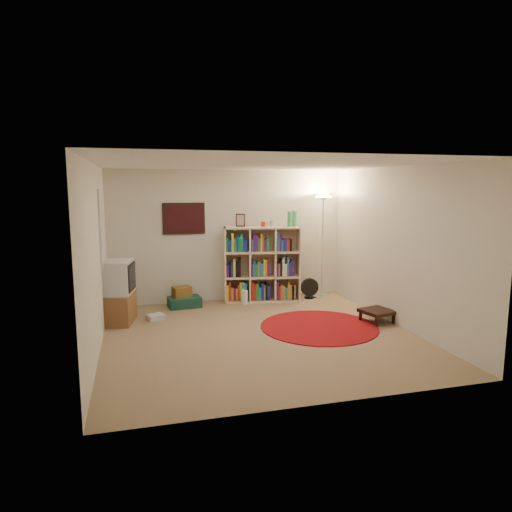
{
  "coord_description": "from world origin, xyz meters",
  "views": [
    {
      "loc": [
        -1.73,
        -6.28,
        2.19
      ],
      "look_at": [
        0.1,
        0.6,
        1.1
      ],
      "focal_mm": 32.0,
      "sensor_mm": 36.0,
      "label": 1
    }
  ],
  "objects_px": {
    "tv_stand": "(117,293)",
    "suitcase": "(184,302)",
    "bookshelf": "(261,265)",
    "floor_lamp": "(323,211)",
    "floor_fan": "(309,288)",
    "side_table": "(377,312)"
  },
  "relations": [
    {
      "from": "bookshelf",
      "to": "tv_stand",
      "type": "height_order",
      "value": "bookshelf"
    },
    {
      "from": "tv_stand",
      "to": "suitcase",
      "type": "distance_m",
      "value": 1.39
    },
    {
      "from": "bookshelf",
      "to": "suitcase",
      "type": "relative_size",
      "value": 2.79
    },
    {
      "from": "bookshelf",
      "to": "floor_fan",
      "type": "relative_size",
      "value": 4.27
    },
    {
      "from": "floor_lamp",
      "to": "floor_fan",
      "type": "relative_size",
      "value": 5.1
    },
    {
      "from": "floor_fan",
      "to": "suitcase",
      "type": "xyz_separation_m",
      "value": [
        -2.45,
        -0.01,
        -0.11
      ]
    },
    {
      "from": "floor_fan",
      "to": "bookshelf",
      "type": "bearing_deg",
      "value": 175.43
    },
    {
      "from": "tv_stand",
      "to": "side_table",
      "type": "relative_size",
      "value": 1.82
    },
    {
      "from": "bookshelf",
      "to": "suitcase",
      "type": "distance_m",
      "value": 1.6
    },
    {
      "from": "floor_lamp",
      "to": "floor_fan",
      "type": "xyz_separation_m",
      "value": [
        -0.26,
        -0.03,
        -1.5
      ]
    },
    {
      "from": "floor_lamp",
      "to": "tv_stand",
      "type": "xyz_separation_m",
      "value": [
        -3.86,
        -0.72,
        -1.22
      ]
    },
    {
      "from": "suitcase",
      "to": "floor_lamp",
      "type": "bearing_deg",
      "value": -5.87
    },
    {
      "from": "floor_lamp",
      "to": "suitcase",
      "type": "bearing_deg",
      "value": -179.04
    },
    {
      "from": "tv_stand",
      "to": "side_table",
      "type": "distance_m",
      "value": 4.22
    },
    {
      "from": "floor_fan",
      "to": "tv_stand",
      "type": "relative_size",
      "value": 0.4
    },
    {
      "from": "tv_stand",
      "to": "suitcase",
      "type": "xyz_separation_m",
      "value": [
        1.14,
        0.68,
        -0.4
      ]
    },
    {
      "from": "bookshelf",
      "to": "tv_stand",
      "type": "xyz_separation_m",
      "value": [
        -2.62,
        -0.76,
        -0.21
      ]
    },
    {
      "from": "tv_stand",
      "to": "suitcase",
      "type": "relative_size",
      "value": 1.65
    },
    {
      "from": "floor_lamp",
      "to": "suitcase",
      "type": "distance_m",
      "value": 3.16
    },
    {
      "from": "bookshelf",
      "to": "tv_stand",
      "type": "distance_m",
      "value": 2.73
    },
    {
      "from": "bookshelf",
      "to": "tv_stand",
      "type": "bearing_deg",
      "value": -153.52
    },
    {
      "from": "floor_lamp",
      "to": "tv_stand",
      "type": "relative_size",
      "value": 2.02
    }
  ]
}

